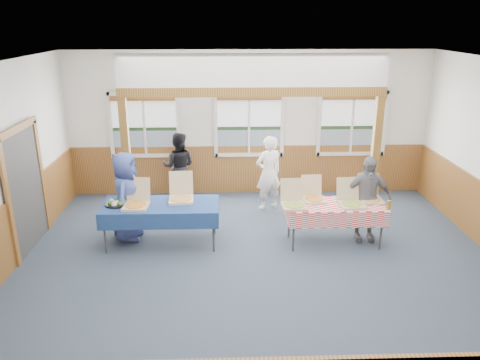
% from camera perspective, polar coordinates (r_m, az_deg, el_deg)
% --- Properties ---
extents(floor, '(8.00, 8.00, 0.00)m').
position_cam_1_polar(floor, '(7.73, 2.41, -10.52)').
color(floor, '#242A3B').
rests_on(floor, ground).
extents(ceiling, '(8.00, 8.00, 0.00)m').
position_cam_1_polar(ceiling, '(6.75, 2.79, 13.82)').
color(ceiling, white).
rests_on(ceiling, wall_back).
extents(wall_back, '(8.00, 0.00, 8.00)m').
position_cam_1_polar(wall_back, '(10.45, 1.10, 6.85)').
color(wall_back, silver).
rests_on(wall_back, floor).
extents(wall_front, '(8.00, 0.00, 8.00)m').
position_cam_1_polar(wall_front, '(3.93, 6.66, -15.42)').
color(wall_front, silver).
rests_on(wall_front, floor).
extents(wainscot_back, '(7.98, 0.05, 1.10)m').
position_cam_1_polar(wainscot_back, '(10.70, 1.07, 1.31)').
color(wainscot_back, brown).
rests_on(wainscot_back, floor).
extents(wainscot_left, '(0.05, 6.98, 1.10)m').
position_cam_1_polar(wainscot_left, '(8.20, -26.64, -6.56)').
color(wainscot_left, brown).
rests_on(wainscot_left, floor).
extents(cased_opening, '(0.06, 1.30, 2.10)m').
position_cam_1_polar(cased_opening, '(8.78, -24.72, -1.11)').
color(cased_opening, '#313131').
rests_on(cased_opening, wall_left).
extents(window_left, '(1.56, 0.10, 1.46)m').
position_cam_1_polar(window_left, '(10.52, -11.59, 6.99)').
color(window_left, silver).
rests_on(window_left, wall_back).
extents(window_mid, '(1.56, 0.10, 1.46)m').
position_cam_1_polar(window_mid, '(10.39, 1.11, 7.22)').
color(window_mid, silver).
rests_on(window_mid, wall_back).
extents(window_right, '(1.56, 0.10, 1.46)m').
position_cam_1_polar(window_right, '(10.76, 13.53, 7.11)').
color(window_right, silver).
rests_on(window_right, wall_back).
extents(post_left, '(0.15, 0.15, 2.40)m').
position_cam_1_polar(post_left, '(9.57, -13.66, 2.68)').
color(post_left, brown).
rests_on(post_left, floor).
extents(post_right, '(0.15, 0.15, 2.40)m').
position_cam_1_polar(post_right, '(9.85, 16.16, 2.93)').
color(post_right, brown).
rests_on(post_right, floor).
extents(cross_beam, '(5.15, 0.18, 0.18)m').
position_cam_1_polar(cross_beam, '(9.11, 1.54, 10.71)').
color(cross_beam, brown).
rests_on(cross_beam, post_left).
extents(table_left, '(2.08, 1.05, 0.76)m').
position_cam_1_polar(table_left, '(8.29, -9.64, -3.24)').
color(table_left, '#313131').
rests_on(table_left, floor).
extents(table_right, '(1.83, 1.19, 0.76)m').
position_cam_1_polar(table_right, '(8.35, 11.53, -3.26)').
color(table_right, '#313131').
rests_on(table_right, floor).
extents(pizza_box_a, '(0.44, 0.52, 0.45)m').
position_cam_1_polar(pizza_box_a, '(8.21, -12.53, -2.75)').
color(pizza_box_a, tan).
rests_on(pizza_box_a, table_left).
extents(pizza_box_b, '(0.46, 0.55, 0.47)m').
position_cam_1_polar(pizza_box_b, '(8.36, -7.18, -2.03)').
color(pizza_box_b, tan).
rests_on(pizza_box_b, table_left).
extents(pizza_box_c, '(0.41, 0.50, 0.44)m').
position_cam_1_polar(pizza_box_c, '(8.07, 6.54, -2.80)').
color(pizza_box_c, tan).
rests_on(pizza_box_c, table_right).
extents(pizza_box_d, '(0.40, 0.48, 0.41)m').
position_cam_1_polar(pizza_box_d, '(8.41, 8.95, -2.03)').
color(pizza_box_d, tan).
rests_on(pizza_box_d, table_right).
extents(pizza_box_e, '(0.44, 0.52, 0.44)m').
position_cam_1_polar(pizza_box_e, '(8.30, 13.36, -2.60)').
color(pizza_box_e, tan).
rests_on(pizza_box_e, table_right).
extents(pizza_box_f, '(0.40, 0.49, 0.43)m').
position_cam_1_polar(pizza_box_f, '(8.61, 15.59, -2.00)').
color(pizza_box_f, tan).
rests_on(pizza_box_f, table_right).
extents(veggie_tray, '(0.42, 0.42, 0.09)m').
position_cam_1_polar(veggie_tray, '(8.40, -14.75, -2.71)').
color(veggie_tray, black).
rests_on(veggie_tray, table_left).
extents(drink_glass, '(0.07, 0.07, 0.15)m').
position_cam_1_polar(drink_glass, '(8.32, 17.68, -2.88)').
color(drink_glass, '#885F16').
rests_on(drink_glass, table_right).
extents(woman_white, '(0.68, 0.58, 1.57)m').
position_cam_1_polar(woman_white, '(9.71, 3.49, 0.86)').
color(woman_white, white).
rests_on(woman_white, floor).
extents(woman_black, '(0.79, 0.64, 1.51)m').
position_cam_1_polar(woman_black, '(10.31, -7.48, 1.66)').
color(woman_black, black).
rests_on(woman_black, floor).
extents(man_blue, '(0.59, 0.84, 1.63)m').
position_cam_1_polar(man_blue, '(8.59, -13.62, -1.94)').
color(man_blue, '#3A4A91').
rests_on(man_blue, floor).
extents(person_grey, '(0.93, 0.40, 1.57)m').
position_cam_1_polar(person_grey, '(8.61, 15.09, -2.20)').
color(person_grey, slate).
rests_on(person_grey, floor).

